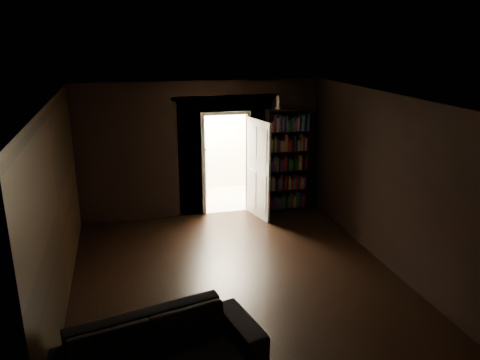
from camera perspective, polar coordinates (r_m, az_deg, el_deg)
The scene contains 9 objects.
ground at distance 7.60m, azimuth -0.64°, elevation -11.48°, with size 5.50×5.50×0.00m, color black.
room_walls at distance 7.95m, azimuth -2.61°, elevation 2.89°, with size 5.02×5.61×2.84m.
kitchen_alcove at distance 10.83m, azimuth -3.03°, elevation 4.22°, with size 2.20×1.80×2.60m.
sofa at distance 5.43m, azimuth -10.26°, elevation -19.31°, with size 2.34×1.01×0.90m, color black.
bookshelf at distance 9.96m, azimuth 5.70°, elevation 2.33°, with size 0.90×0.32×2.20m, color black.
refrigerator at distance 11.05m, azimuth -6.30°, elevation 2.35°, with size 0.74×0.68×1.65m, color white.
door at distance 9.55m, azimuth 2.25°, elevation 1.29°, with size 0.85×0.05×2.05m, color white.
figurine at distance 9.68m, azimuth 4.65°, elevation 9.45°, with size 0.10×0.10×0.29m, color white.
bottles at distance 10.74m, azimuth -5.84°, elevation 7.12°, with size 0.61×0.08×0.25m, color black.
Camera 1 is at (-1.59, -6.47, 3.67)m, focal length 35.00 mm.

